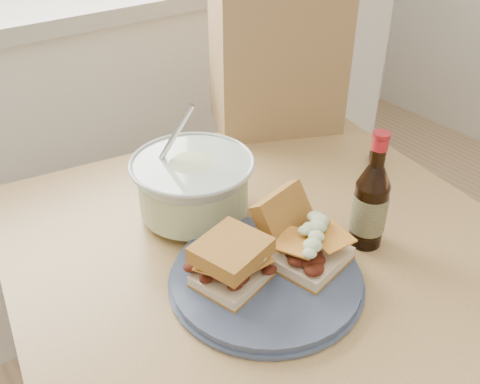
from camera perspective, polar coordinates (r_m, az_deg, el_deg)
cabinet_run at (r=1.76m, az=-20.08°, el=4.38°), size 2.50×0.64×0.94m
dining_table at (r=0.98m, az=3.06°, el=-10.40°), size 0.95×0.95×0.70m
plate at (r=0.84m, az=2.79°, el=-9.12°), size 0.30×0.30×0.02m
sandwich_left at (r=0.80m, az=-0.92°, el=-7.50°), size 0.12×0.11×0.07m
sandwich_right at (r=0.86m, az=6.60°, el=-4.98°), size 0.13×0.17×0.09m
coleslaw_bowl at (r=0.96m, az=-5.00°, el=0.37°), size 0.22×0.22×0.22m
beer_bottle at (r=0.90m, az=13.72°, el=-1.24°), size 0.06×0.06×0.21m
knife at (r=1.14m, az=14.16°, el=2.34°), size 0.16×0.15×0.01m
paper_bag at (r=1.24m, az=4.03°, el=15.06°), size 0.33×0.29×0.37m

